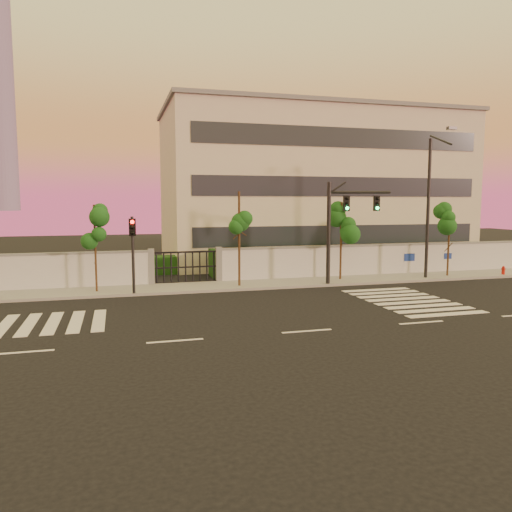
# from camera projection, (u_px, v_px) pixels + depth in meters

# --- Properties ---
(ground) EXTENTS (120.00, 120.00, 0.00)m
(ground) POSITION_uv_depth(u_px,v_px,m) (307.00, 331.00, 19.02)
(ground) COLOR black
(ground) RESTS_ON ground
(sidewalk) EXTENTS (60.00, 3.00, 0.15)m
(sidewalk) POSITION_uv_depth(u_px,v_px,m) (241.00, 285.00, 29.06)
(sidewalk) COLOR gray
(sidewalk) RESTS_ON ground
(perimeter_wall) EXTENTS (60.00, 0.36, 2.20)m
(perimeter_wall) POSITION_uv_depth(u_px,v_px,m) (236.00, 265.00, 30.42)
(perimeter_wall) COLOR #B9BCC1
(perimeter_wall) RESTS_ON ground
(hedge_row) EXTENTS (41.00, 4.25, 1.80)m
(hedge_row) POSITION_uv_depth(u_px,v_px,m) (242.00, 263.00, 33.35)
(hedge_row) COLOR #15330F
(hedge_row) RESTS_ON ground
(institutional_building) EXTENTS (24.40, 12.40, 12.25)m
(institutional_building) POSITION_uv_depth(u_px,v_px,m) (312.00, 187.00, 41.81)
(institutional_building) COLOR beige
(institutional_building) RESTS_ON ground
(road_markings) EXTENTS (57.00, 7.62, 0.02)m
(road_markings) POSITION_uv_depth(u_px,v_px,m) (243.00, 312.00, 22.19)
(road_markings) COLOR silver
(road_markings) RESTS_ON ground
(street_tree_c) EXTENTS (1.34, 1.06, 4.77)m
(street_tree_c) POSITION_uv_depth(u_px,v_px,m) (95.00, 229.00, 26.32)
(street_tree_c) COLOR #382314
(street_tree_c) RESTS_ON ground
(street_tree_d) EXTENTS (1.60, 1.28, 5.49)m
(street_tree_d) POSITION_uv_depth(u_px,v_px,m) (239.00, 217.00, 28.11)
(street_tree_d) COLOR #382314
(street_tree_d) RESTS_ON ground
(street_tree_e) EXTENTS (1.57, 1.25, 4.89)m
(street_tree_e) POSITION_uv_depth(u_px,v_px,m) (341.00, 223.00, 30.55)
(street_tree_e) COLOR #382314
(street_tree_e) RESTS_ON ground
(street_tree_f) EXTENTS (1.55, 1.23, 4.70)m
(street_tree_f) POSITION_uv_depth(u_px,v_px,m) (449.00, 224.00, 32.03)
(street_tree_f) COLOR #382314
(street_tree_f) RESTS_ON ground
(traffic_signal_main) EXTENTS (3.76, 1.23, 6.04)m
(traffic_signal_main) POSITION_uv_depth(u_px,v_px,m) (341.00, 221.00, 28.97)
(traffic_signal_main) COLOR black
(traffic_signal_main) RESTS_ON ground
(traffic_signal_secondary) EXTENTS (0.32, 0.33, 4.16)m
(traffic_signal_secondary) POSITION_uv_depth(u_px,v_px,m) (133.00, 246.00, 25.78)
(traffic_signal_secondary) COLOR black
(traffic_signal_secondary) RESTS_ON ground
(streetlight_east) EXTENTS (0.55, 2.22, 9.21)m
(streetlight_east) POSITION_uv_depth(u_px,v_px,m) (430.00, 201.00, 30.86)
(streetlight_east) COLOR black
(streetlight_east) RESTS_ON ground
(fire_hydrant) EXTENTS (0.28, 0.26, 0.70)m
(fire_hydrant) POSITION_uv_depth(u_px,v_px,m) (503.00, 271.00, 32.83)
(fire_hydrant) COLOR #AD150B
(fire_hydrant) RESTS_ON ground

